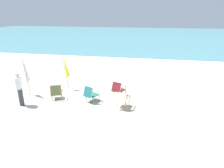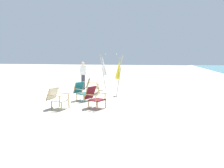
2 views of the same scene
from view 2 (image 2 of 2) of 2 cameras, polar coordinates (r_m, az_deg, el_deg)
name	(u,v)px [view 2 (image 2 of 2)]	position (r m, az deg, el deg)	size (l,w,h in m)	color
ground_plane	(86,97)	(10.49, -6.76, -3.48)	(80.00, 80.00, 0.00)	#B7AF9E
beach_chair_front_right	(94,97)	(8.29, -4.76, -3.29)	(0.79, 0.86, 0.81)	maroon
beach_chair_back_right	(57,97)	(8.41, -14.25, -3.35)	(0.70, 0.81, 0.80)	beige
beach_chair_front_left	(82,91)	(9.73, -7.93, -1.76)	(0.81, 0.86, 0.82)	#196066
beach_chair_mid_center	(92,85)	(11.43, -5.36, -0.39)	(0.78, 0.83, 0.82)	#515B33
umbrella_furled_yellow	(119,68)	(11.03, 1.80, 4.20)	(0.57, 0.42, 2.08)	#B7B2A8
umbrella_furled_white	(104,66)	(12.92, -2.17, 4.72)	(0.27, 0.45, 2.11)	#B7B2A8
person_near_chairs	(83,75)	(12.95, -7.56, 2.28)	(0.31, 0.39, 1.63)	#383842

